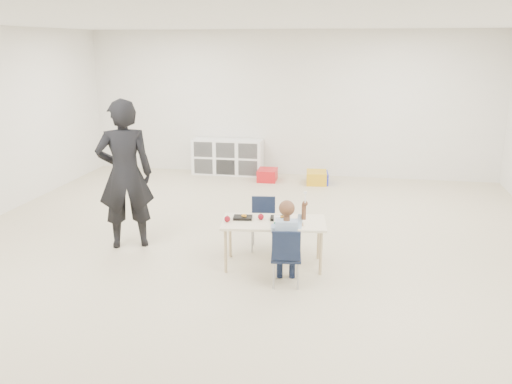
% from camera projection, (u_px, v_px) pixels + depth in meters
% --- Properties ---
extents(room, '(9.00, 9.02, 2.80)m').
position_uv_depth(room, '(242.00, 145.00, 6.26)').
color(room, '#C0B593').
rests_on(room, ground).
extents(table, '(1.26, 0.74, 0.55)m').
position_uv_depth(table, '(274.00, 243.00, 6.35)').
color(table, '#FEEFCB').
rests_on(table, ground).
extents(chair_near, '(0.35, 0.34, 0.66)m').
position_uv_depth(chair_near, '(286.00, 256.00, 5.83)').
color(chair_near, black).
rests_on(chair_near, ground).
extents(chair_far, '(0.35, 0.34, 0.66)m').
position_uv_depth(chair_far, '(263.00, 224.00, 6.85)').
color(chair_far, black).
rests_on(chair_far, ground).
extents(child, '(0.49, 0.49, 1.04)m').
position_uv_depth(child, '(286.00, 240.00, 5.78)').
color(child, '#A4C1DE').
rests_on(child, chair_near).
extents(lunch_tray_near, '(0.24, 0.19, 0.03)m').
position_uv_depth(lunch_tray_near, '(280.00, 218.00, 6.34)').
color(lunch_tray_near, black).
rests_on(lunch_tray_near, table).
extents(lunch_tray_far, '(0.24, 0.19, 0.03)m').
position_uv_depth(lunch_tray_far, '(243.00, 218.00, 6.36)').
color(lunch_tray_far, black).
rests_on(lunch_tray_far, table).
extents(milk_carton, '(0.08, 0.08, 0.10)m').
position_uv_depth(milk_carton, '(277.00, 221.00, 6.15)').
color(milk_carton, white).
rests_on(milk_carton, table).
extents(bread_roll, '(0.09, 0.09, 0.07)m').
position_uv_depth(bread_roll, '(298.00, 222.00, 6.16)').
color(bread_roll, '#B8884B').
rests_on(bread_roll, table).
extents(apple_near, '(0.07, 0.07, 0.07)m').
position_uv_depth(apple_near, '(261.00, 217.00, 6.32)').
color(apple_near, maroon).
rests_on(apple_near, table).
extents(apple_far, '(0.07, 0.07, 0.07)m').
position_uv_depth(apple_far, '(227.00, 219.00, 6.25)').
color(apple_far, maroon).
rests_on(apple_far, table).
extents(cubby_shelf, '(1.40, 0.40, 0.70)m').
position_uv_depth(cubby_shelf, '(228.00, 157.00, 10.81)').
color(cubby_shelf, white).
rests_on(cubby_shelf, ground).
extents(adult, '(0.82, 0.70, 1.90)m').
position_uv_depth(adult, '(125.00, 174.00, 6.80)').
color(adult, black).
rests_on(adult, ground).
extents(bin_red, '(0.37, 0.46, 0.22)m').
position_uv_depth(bin_red, '(267.00, 175.00, 10.34)').
color(bin_red, red).
rests_on(bin_red, ground).
extents(bin_yellow, '(0.41, 0.51, 0.23)m').
position_uv_depth(bin_yellow, '(316.00, 177.00, 10.13)').
color(bin_yellow, gold).
rests_on(bin_yellow, ground).
extents(bin_blue, '(0.38, 0.47, 0.21)m').
position_uv_depth(bin_blue, '(319.00, 178.00, 10.14)').
color(bin_blue, '#1C29D5').
rests_on(bin_blue, ground).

